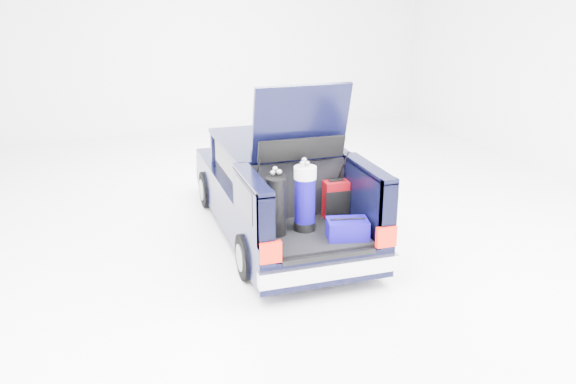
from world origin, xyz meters
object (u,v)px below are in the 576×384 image
object	(u,v)px
black_golf_bag	(276,206)
blue_golf_bag	(305,198)
car	(276,189)
red_suitcase	(336,200)
blue_duffel	(347,229)

from	to	relation	value
black_golf_bag	blue_golf_bag	world-z (taller)	blue_golf_bag
black_golf_bag	car	bearing A→B (deg)	95.01
car	blue_golf_bag	distance (m)	1.51
red_suitcase	black_golf_bag	xyz separation A→B (m)	(-0.95, -0.35, 0.15)
car	red_suitcase	xyz separation A→B (m)	(0.50, -1.19, 0.19)
car	blue_golf_bag	world-z (taller)	car
car	black_golf_bag	distance (m)	1.65
black_golf_bag	blue_golf_bag	size ratio (longest dim) A/B	0.93
car	blue_duffel	world-z (taller)	car
blue_golf_bag	blue_duffel	world-z (taller)	blue_golf_bag
car	blue_golf_bag	bearing A→B (deg)	-91.71
red_suitcase	blue_golf_bag	bearing A→B (deg)	-151.69
red_suitcase	blue_duffel	size ratio (longest dim) A/B	0.96
blue_golf_bag	blue_duffel	bearing A→B (deg)	-50.80
black_golf_bag	blue_duffel	xyz separation A→B (m)	(0.83, -0.34, -0.28)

